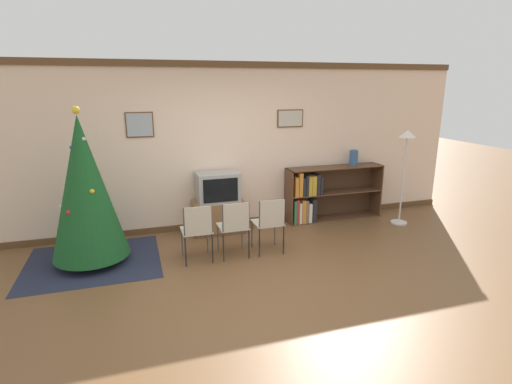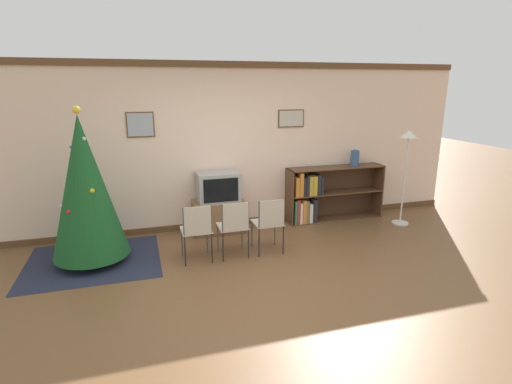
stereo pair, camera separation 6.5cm
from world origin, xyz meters
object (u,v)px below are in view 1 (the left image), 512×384
Objects in this scene: folding_chair_right at (270,222)px; folding_chair_left at (197,230)px; christmas_tree at (85,188)px; folding_chair_center at (234,226)px; bookshelf at (319,195)px; tv_console at (218,217)px; standing_lamp at (406,153)px; television at (218,187)px; vase at (354,158)px.

folding_chair_left is at bearing 180.00° from folding_chair_right.
christmas_tree reaches higher than folding_chair_right.
bookshelf is (1.82, 1.11, -0.00)m from folding_chair_center.
folding_chair_center reaches higher than tv_console.
christmas_tree is at bearing 162.74° from folding_chair_left.
folding_chair_left and folding_chair_right have the same top height.
standing_lamp is at bearing 9.62° from folding_chair_center.
standing_lamp is (4.98, 0.10, 0.20)m from christmas_tree.
folding_chair_center is at bearing -148.62° from bookshelf.
folding_chair_right is at bearing -64.01° from television.
christmas_tree is 3.81m from bookshelf.
vase is (2.48, 0.07, 0.33)m from television.
christmas_tree is 7.45× the size of vase.
christmas_tree is at bearing -171.01° from vase.
vase is (1.96, 1.12, 0.62)m from folding_chair_right.
television is 2.38× the size of vase.
vase is at bearing 1.45° from tv_console.
christmas_tree is 2.52× the size of tv_console.
tv_console is 0.50m from television.
folding_chair_left is 0.51× the size of standing_lamp.
vase is at bearing 20.48° from folding_chair_left.
christmas_tree is 2.13m from tv_console.
folding_chair_left is 3.73m from standing_lamp.
tv_console is at bearing 64.06° from folding_chair_left.
television is 0.81× the size of folding_chair_right.
vase is at bearing 24.26° from folding_chair_center.
folding_chair_right is at bearing -168.52° from standing_lamp.
vase reaches higher than tv_console.
folding_chair_left is 1.03m from folding_chair_right.
television reaches higher than tv_console.
television is 0.38× the size of bookshelf.
bookshelf is at bearing 40.35° from folding_chair_right.
christmas_tree reaches higher than folding_chair_center.
standing_lamp reaches higher than television.
bookshelf is at bearing 10.44° from christmas_tree.
folding_chair_right is (2.40, -0.43, -0.57)m from christmas_tree.
christmas_tree is 2.54× the size of folding_chair_left.
folding_chair_right is at bearing -150.39° from vase.
vase reaches higher than bookshelf.
television is at bearing -90.00° from tv_console.
standing_lamp is (1.28, -0.58, 0.77)m from bookshelf.
folding_chair_center is 1.00× the size of folding_chair_right.
vase reaches higher than folding_chair_right.
folding_chair_left is at bearing 180.00° from folding_chair_center.
vase reaches higher than television.
christmas_tree is at bearing 169.91° from folding_chair_right.
christmas_tree is 2.01m from television.
folding_chair_right is (0.51, -1.05, 0.21)m from tv_console.
tv_console is at bearing 18.41° from christmas_tree.
christmas_tree reaches higher than television.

